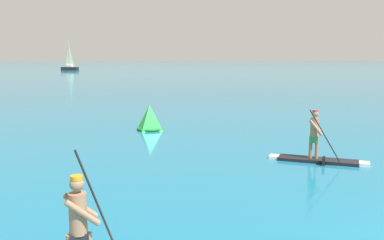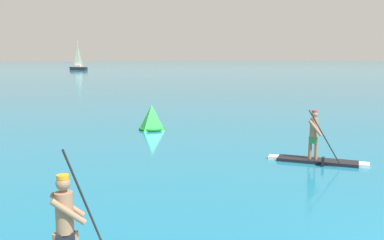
{
  "view_description": "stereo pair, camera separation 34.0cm",
  "coord_description": "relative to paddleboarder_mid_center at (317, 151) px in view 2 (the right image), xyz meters",
  "views": [
    {
      "loc": [
        -5.56,
        -5.75,
        3.42
      ],
      "look_at": [
        -4.36,
        9.52,
        1.09
      ],
      "focal_mm": 40.13,
      "sensor_mm": 36.0,
      "label": 1
    },
    {
      "loc": [
        -5.22,
        -5.77,
        3.42
      ],
      "look_at": [
        -4.36,
        9.52,
        1.09
      ],
      "focal_mm": 40.13,
      "sensor_mm": 36.0,
      "label": 2
    }
  ],
  "objects": [
    {
      "name": "paddleboarder_mid_center",
      "position": [
        0.0,
        0.0,
        0.0
      ],
      "size": [
        3.01,
        1.67,
        1.78
      ],
      "rotation": [
        0.0,
        0.0,
        -0.43
      ],
      "color": "black",
      "rests_on": "ground"
    },
    {
      "name": "race_marker_buoy",
      "position": [
        -5.5,
        6.41,
        0.15
      ],
      "size": [
        1.33,
        1.33,
        1.16
      ],
      "color": "green",
      "rests_on": "ground"
    },
    {
      "name": "sailboat_left_horizon",
      "position": [
        -24.77,
        84.87,
        0.58
      ],
      "size": [
        4.15,
        2.73,
        6.56
      ],
      "rotation": [
        0.0,
        0.0,
        2.7
      ],
      "color": "black",
      "rests_on": "ground"
    }
  ]
}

